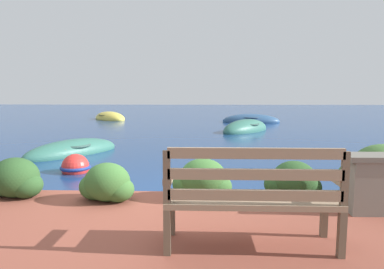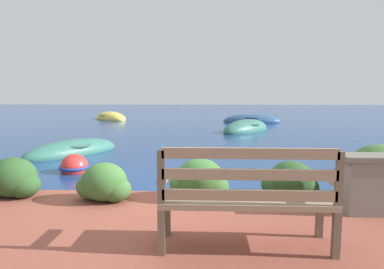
% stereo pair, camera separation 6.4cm
% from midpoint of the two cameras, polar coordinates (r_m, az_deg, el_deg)
% --- Properties ---
extents(ground_plane, '(80.00, 80.00, 0.00)m').
position_cam_midpoint_polar(ground_plane, '(4.93, -5.80, -11.83)').
color(ground_plane, navy).
extents(park_bench, '(1.53, 0.48, 0.93)m').
position_cam_midpoint_polar(park_bench, '(3.07, 9.66, -9.90)').
color(park_bench, brown).
rests_on(park_bench, patio_terrace).
extents(hedge_clump_left, '(0.77, 0.56, 0.53)m').
position_cam_midpoint_polar(hedge_clump_left, '(5.11, -27.44, -6.70)').
color(hedge_clump_left, '#284C23').
rests_on(hedge_clump_left, patio_terrace).
extents(hedge_clump_centre, '(0.72, 0.52, 0.49)m').
position_cam_midpoint_polar(hedge_clump_centre, '(4.52, -14.10, -8.05)').
color(hedge_clump_centre, '#38662D').
rests_on(hedge_clump_centre, patio_terrace).
extents(hedge_clump_right, '(0.78, 0.56, 0.53)m').
position_cam_midpoint_polar(hedge_clump_right, '(4.47, 1.62, -7.80)').
color(hedge_clump_right, '#38662D').
rests_on(hedge_clump_right, patio_terrace).
extents(hedge_clump_far_right, '(0.73, 0.52, 0.49)m').
position_cam_midpoint_polar(hedge_clump_far_right, '(4.66, 16.43, -7.65)').
color(hedge_clump_far_right, '#284C23').
rests_on(hedge_clump_far_right, patio_terrace).
extents(hedge_clump_extra, '(1.05, 0.76, 0.72)m').
position_cam_midpoint_polar(hedge_clump_extra, '(5.04, 29.02, -6.02)').
color(hedge_clump_extra, '#426B33').
rests_on(hedge_clump_extra, patio_terrace).
extents(rowboat_nearest, '(2.27, 2.76, 0.67)m').
position_cam_midpoint_polar(rowboat_nearest, '(9.43, -19.08, -2.72)').
color(rowboat_nearest, '#336B5B').
rests_on(rowboat_nearest, ground_plane).
extents(rowboat_mid, '(2.60, 2.90, 0.88)m').
position_cam_midpoint_polar(rowboat_mid, '(14.19, 9.13, 0.80)').
color(rowboat_mid, '#336B5B').
rests_on(rowboat_mid, ground_plane).
extents(rowboat_far, '(3.10, 1.46, 0.79)m').
position_cam_midpoint_polar(rowboat_far, '(18.44, 10.03, 2.19)').
color(rowboat_far, '#2D517A').
rests_on(rowboat_far, ground_plane).
extents(rowboat_outer, '(2.83, 3.00, 0.83)m').
position_cam_midpoint_polar(rowboat_outer, '(20.67, -13.29, 2.63)').
color(rowboat_outer, '#DBC64C').
rests_on(rowboat_outer, ground_plane).
extents(mooring_buoy, '(0.60, 0.60, 0.55)m').
position_cam_midpoint_polar(mooring_buoy, '(7.29, -18.77, -5.20)').
color(mooring_buoy, red).
rests_on(mooring_buoy, ground_plane).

